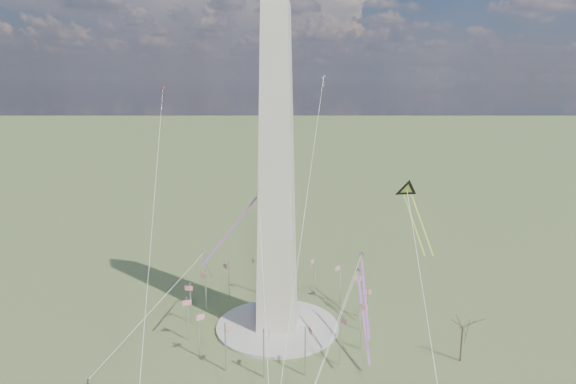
# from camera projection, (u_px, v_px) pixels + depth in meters

# --- Properties ---
(ground) EXTENTS (2000.00, 2000.00, 0.00)m
(ground) POSITION_uv_depth(u_px,v_px,m) (277.00, 327.00, 151.35)
(ground) COLOR #3F5128
(ground) RESTS_ON ground
(plaza) EXTENTS (36.00, 36.00, 0.80)m
(plaza) POSITION_uv_depth(u_px,v_px,m) (277.00, 326.00, 151.26)
(plaza) COLOR #ADA99E
(plaza) RESTS_ON ground
(washington_monument) EXTENTS (15.56, 15.56, 100.00)m
(washington_monument) POSITION_uv_depth(u_px,v_px,m) (277.00, 167.00, 140.92)
(washington_monument) COLOR beige
(washington_monument) RESTS_ON plaza
(flagpole_ring) EXTENTS (54.40, 54.40, 13.00)m
(flagpole_ring) POSITION_uv_depth(u_px,v_px,m) (277.00, 305.00, 149.77)
(flagpole_ring) COLOR silver
(flagpole_ring) RESTS_ON ground
(tree_near) EXTENTS (8.18, 8.18, 14.32)m
(tree_near) POSITION_uv_depth(u_px,v_px,m) (463.00, 325.00, 131.24)
(tree_near) COLOR #48392C
(tree_near) RESTS_ON ground
(person_west) EXTENTS (1.06, 0.94, 1.81)m
(person_west) POSITION_uv_depth(u_px,v_px,m) (88.00, 383.00, 122.39)
(person_west) COLOR gray
(person_west) RESTS_ON ground
(kite_delta_black) EXTENTS (9.72, 21.19, 17.26)m
(kite_delta_black) POSITION_uv_depth(u_px,v_px,m) (408.00, 193.00, 149.23)
(kite_delta_black) COLOR black
(kite_delta_black) RESTS_ON ground
(kite_diamond_purple) EXTENTS (2.32, 3.56, 10.80)m
(kite_diamond_purple) POSITION_uv_depth(u_px,v_px,m) (206.00, 254.00, 154.62)
(kite_diamond_purple) COLOR #37176B
(kite_diamond_purple) RESTS_ON ground
(kite_streamer_left) EXTENTS (2.80, 21.80, 14.96)m
(kite_streamer_left) POSITION_uv_depth(u_px,v_px,m) (364.00, 283.00, 132.59)
(kite_streamer_left) COLOR #FF2928
(kite_streamer_left) RESTS_ON ground
(kite_streamer_mid) EXTENTS (12.99, 21.17, 16.23)m
(kite_streamer_mid) POSITION_uv_depth(u_px,v_px,m) (241.00, 217.00, 138.99)
(kite_streamer_mid) COLOR #FF2928
(kite_streamer_mid) RESTS_ON ground
(kite_streamer_right) EXTENTS (4.22, 24.30, 16.70)m
(kite_streamer_right) POSITION_uv_depth(u_px,v_px,m) (361.00, 300.00, 139.99)
(kite_streamer_right) COLOR #FF2928
(kite_streamer_right) RESTS_ON ground
(kite_small_red) EXTENTS (1.42, 2.06, 4.33)m
(kite_small_red) POSITION_uv_depth(u_px,v_px,m) (163.00, 90.00, 181.83)
(kite_small_red) COLOR red
(kite_small_red) RESTS_ON ground
(kite_small_white) EXTENTS (1.47, 1.61, 4.44)m
(kite_small_white) POSITION_uv_depth(u_px,v_px,m) (324.00, 78.00, 184.09)
(kite_small_white) COLOR silver
(kite_small_white) RESTS_ON ground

